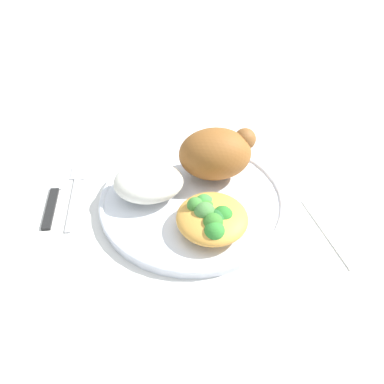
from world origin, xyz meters
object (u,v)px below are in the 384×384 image
roasted_chicken (217,153)px  fork (75,191)px  mac_cheese_with_broccoli (212,217)px  plate (192,201)px  knife (55,189)px  rice_pile (149,182)px  napkin (353,226)px

roasted_chicken → fork: size_ratio=0.78×
mac_cheese_with_broccoli → fork: (-0.19, 0.10, -0.03)m
plate → knife: 0.20m
rice_pile → napkin: (0.27, -0.07, -0.03)m
plate → rice_pile: bearing=166.8°
roasted_chicken → rice_pile: bearing=-160.6°
fork → knife: size_ratio=0.75×
roasted_chicken → fork: 0.21m
fork → rice_pile: bearing=-14.4°
plate → fork: bearing=166.0°
napkin → roasted_chicken: bearing=147.8°
mac_cheese_with_broccoli → rice_pile: bearing=137.8°
fork → napkin: size_ratio=1.10×
knife → napkin: knife is taller
mac_cheese_with_broccoli → knife: (-0.22, 0.11, -0.03)m
roasted_chicken → knife: bearing=-179.8°
napkin → fork: bearing=164.9°
knife → roasted_chicken: bearing=0.2°
rice_pile → knife: (-0.14, 0.03, -0.03)m
mac_cheese_with_broccoli → fork: 0.21m
plate → roasted_chicken: size_ratio=2.32×
fork → knife: knife is taller
rice_pile → fork: 0.12m
roasted_chicken → knife: 0.24m
roasted_chicken → mac_cheese_with_broccoli: (-0.02, -0.11, -0.02)m
mac_cheese_with_broccoli → fork: bearing=152.0°
plate → roasted_chicken: roasted_chicken is taller
roasted_chicken → mac_cheese_with_broccoli: 0.11m
plate → napkin: bearing=-16.0°
roasted_chicken → fork: (-0.21, -0.01, -0.05)m
roasted_chicken → napkin: 0.21m
plate → rice_pile: (-0.06, 0.01, 0.03)m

